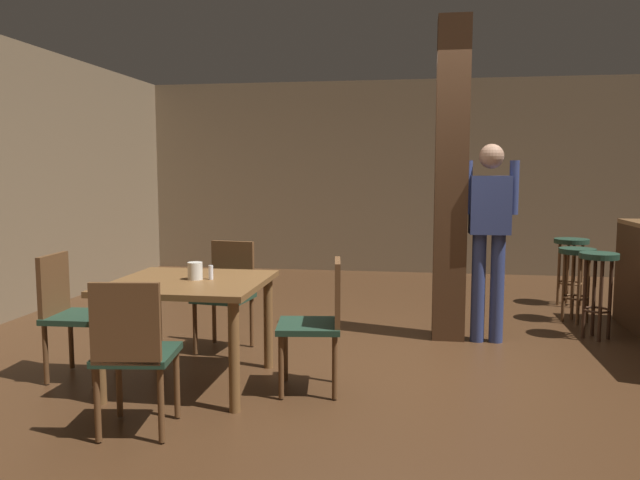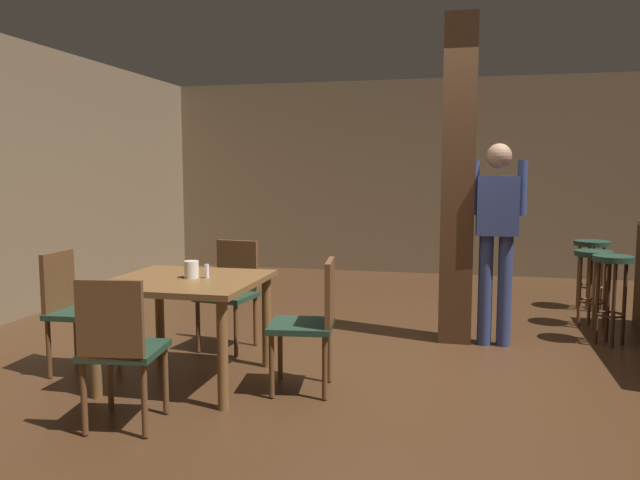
{
  "view_description": "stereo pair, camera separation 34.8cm",
  "coord_description": "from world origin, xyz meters",
  "px_view_note": "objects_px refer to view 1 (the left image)",
  "views": [
    {
      "loc": [
        0.06,
        -4.77,
        1.49
      ],
      "look_at": [
        -0.69,
        0.01,
        0.95
      ],
      "focal_mm": 35.0,
      "sensor_mm": 36.0,
      "label": 1
    },
    {
      "loc": [
        0.4,
        -4.7,
        1.49
      ],
      "look_at": [
        -0.69,
        0.01,
        0.95
      ],
      "focal_mm": 35.0,
      "sensor_mm": 36.0,
      "label": 2
    }
  ],
  "objects_px": {
    "dining_table": "(190,296)",
    "standing_person": "(489,228)",
    "napkin_cup": "(195,271)",
    "bar_stool_far": "(571,255)",
    "salt_shaker": "(211,272)",
    "chair_east": "(320,318)",
    "chair_west": "(70,309)",
    "bar_stool_mid": "(577,267)",
    "chair_south": "(133,348)",
    "chair_north": "(227,289)",
    "bar_stool_near": "(598,276)"
  },
  "relations": [
    {
      "from": "chair_south",
      "to": "bar_stool_far",
      "type": "bearing_deg",
      "value": 51.02
    },
    {
      "from": "chair_west",
      "to": "chair_north",
      "type": "bearing_deg",
      "value": 45.02
    },
    {
      "from": "bar_stool_near",
      "to": "bar_stool_far",
      "type": "relative_size",
      "value": 1.03
    },
    {
      "from": "chair_west",
      "to": "chair_south",
      "type": "height_order",
      "value": "same"
    },
    {
      "from": "bar_stool_far",
      "to": "dining_table",
      "type": "bearing_deg",
      "value": -135.94
    },
    {
      "from": "chair_east",
      "to": "standing_person",
      "type": "distance_m",
      "value": 1.97
    },
    {
      "from": "standing_person",
      "to": "bar_stool_far",
      "type": "xyz_separation_m",
      "value": [
        1.07,
        1.68,
        -0.43
      ]
    },
    {
      "from": "chair_south",
      "to": "bar_stool_near",
      "type": "distance_m",
      "value": 4.06
    },
    {
      "from": "standing_person",
      "to": "bar_stool_mid",
      "type": "height_order",
      "value": "standing_person"
    },
    {
      "from": "chair_north",
      "to": "salt_shaker",
      "type": "distance_m",
      "value": 0.91
    },
    {
      "from": "chair_east",
      "to": "napkin_cup",
      "type": "xyz_separation_m",
      "value": [
        -0.88,
        0.02,
        0.3
      ]
    },
    {
      "from": "chair_west",
      "to": "standing_person",
      "type": "bearing_deg",
      "value": 25.36
    },
    {
      "from": "chair_east",
      "to": "bar_stool_mid",
      "type": "distance_m",
      "value": 3.19
    },
    {
      "from": "standing_person",
      "to": "dining_table",
      "type": "bearing_deg",
      "value": -146.06
    },
    {
      "from": "chair_south",
      "to": "standing_person",
      "type": "distance_m",
      "value": 3.22
    },
    {
      "from": "chair_north",
      "to": "chair_west",
      "type": "bearing_deg",
      "value": -134.98
    },
    {
      "from": "standing_person",
      "to": "bar_stool_mid",
      "type": "bearing_deg",
      "value": 42.62
    },
    {
      "from": "chair_east",
      "to": "chair_south",
      "type": "bearing_deg",
      "value": -136.09
    },
    {
      "from": "dining_table",
      "to": "bar_stool_near",
      "type": "relative_size",
      "value": 1.33
    },
    {
      "from": "dining_table",
      "to": "standing_person",
      "type": "bearing_deg",
      "value": 33.94
    },
    {
      "from": "bar_stool_mid",
      "to": "bar_stool_far",
      "type": "xyz_separation_m",
      "value": [
        0.13,
        0.81,
        0.01
      ]
    },
    {
      "from": "bar_stool_far",
      "to": "chair_north",
      "type": "bearing_deg",
      "value": -145.45
    },
    {
      "from": "dining_table",
      "to": "chair_south",
      "type": "height_order",
      "value": "chair_south"
    },
    {
      "from": "chair_west",
      "to": "napkin_cup",
      "type": "distance_m",
      "value": 0.98
    },
    {
      "from": "salt_shaker",
      "to": "dining_table",
      "type": "bearing_deg",
      "value": -161.42
    },
    {
      "from": "chair_west",
      "to": "standing_person",
      "type": "xyz_separation_m",
      "value": [
        3.07,
        1.45,
        0.5
      ]
    },
    {
      "from": "chair_south",
      "to": "bar_stool_near",
      "type": "relative_size",
      "value": 1.15
    },
    {
      "from": "chair_east",
      "to": "chair_south",
      "type": "height_order",
      "value": "same"
    },
    {
      "from": "salt_shaker",
      "to": "standing_person",
      "type": "height_order",
      "value": "standing_person"
    },
    {
      "from": "chair_west",
      "to": "napkin_cup",
      "type": "xyz_separation_m",
      "value": [
        0.94,
        0.03,
        0.3
      ]
    },
    {
      "from": "chair_north",
      "to": "bar_stool_near",
      "type": "distance_m",
      "value": 3.25
    },
    {
      "from": "chair_west",
      "to": "bar_stool_near",
      "type": "height_order",
      "value": "chair_west"
    },
    {
      "from": "dining_table",
      "to": "salt_shaker",
      "type": "relative_size",
      "value": 10.41
    },
    {
      "from": "napkin_cup",
      "to": "salt_shaker",
      "type": "height_order",
      "value": "napkin_cup"
    },
    {
      "from": "dining_table",
      "to": "chair_west",
      "type": "relative_size",
      "value": 1.16
    },
    {
      "from": "chair_west",
      "to": "napkin_cup",
      "type": "bearing_deg",
      "value": 1.54
    },
    {
      "from": "chair_north",
      "to": "napkin_cup",
      "type": "height_order",
      "value": "chair_north"
    },
    {
      "from": "napkin_cup",
      "to": "bar_stool_far",
      "type": "relative_size",
      "value": 0.16
    },
    {
      "from": "dining_table",
      "to": "chair_west",
      "type": "xyz_separation_m",
      "value": [
        -0.91,
        0.0,
        -0.12
      ]
    },
    {
      "from": "chair_north",
      "to": "bar_stool_near",
      "type": "xyz_separation_m",
      "value": [
        3.15,
        0.81,
        0.06
      ]
    },
    {
      "from": "dining_table",
      "to": "napkin_cup",
      "type": "height_order",
      "value": "napkin_cup"
    },
    {
      "from": "dining_table",
      "to": "salt_shaker",
      "type": "height_order",
      "value": "salt_shaker"
    },
    {
      "from": "chair_west",
      "to": "chair_south",
      "type": "distance_m",
      "value": 1.26
    },
    {
      "from": "chair_east",
      "to": "bar_stool_far",
      "type": "relative_size",
      "value": 1.19
    },
    {
      "from": "chair_east",
      "to": "chair_west",
      "type": "bearing_deg",
      "value": -179.75
    },
    {
      "from": "chair_east",
      "to": "bar_stool_near",
      "type": "bearing_deg",
      "value": 37.26
    },
    {
      "from": "chair_east",
      "to": "napkin_cup",
      "type": "height_order",
      "value": "chair_east"
    },
    {
      "from": "salt_shaker",
      "to": "bar_stool_far",
      "type": "bearing_deg",
      "value": 44.88
    },
    {
      "from": "chair_north",
      "to": "standing_person",
      "type": "distance_m",
      "value": 2.3
    },
    {
      "from": "chair_south",
      "to": "bar_stool_near",
      "type": "bearing_deg",
      "value": 39.34
    }
  ]
}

